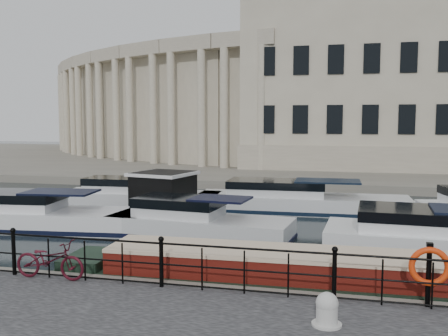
# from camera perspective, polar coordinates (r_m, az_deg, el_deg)

# --- Properties ---
(ground_plane) EXTENTS (160.00, 160.00, 0.00)m
(ground_plane) POSITION_cam_1_polar(r_m,az_deg,el_deg) (14.45, -3.88, -12.63)
(ground_plane) COLOR black
(ground_plane) RESTS_ON ground
(far_bank) EXTENTS (120.00, 42.00, 0.55)m
(far_bank) POSITION_cam_1_polar(r_m,az_deg,el_deg) (52.43, 8.99, 0.81)
(far_bank) COLOR #6B665B
(far_bank) RESTS_ON ground_plane
(railing) EXTENTS (24.14, 0.14, 1.22)m
(railing) POSITION_cam_1_polar(r_m,az_deg,el_deg) (12.07, -7.18, -10.38)
(railing) COLOR black
(railing) RESTS_ON near_quay
(civic_building) EXTENTS (53.55, 31.84, 16.85)m
(civic_building) POSITION_cam_1_polar(r_m,az_deg,el_deg) (48.14, 7.50, 8.48)
(civic_building) COLOR #ADA38C
(civic_building) RESTS_ON far_bank
(bicycle) EXTENTS (1.86, 0.65, 0.98)m
(bicycle) POSITION_cam_1_polar(r_m,az_deg,el_deg) (13.31, -19.27, -9.86)
(bicycle) COLOR #3F0B16
(bicycle) RESTS_ON near_quay
(mooring_bollard) EXTENTS (0.58, 0.58, 0.65)m
(mooring_bollard) POSITION_cam_1_polar(r_m,az_deg,el_deg) (10.16, 11.68, -15.59)
(mooring_bollard) COLOR #BABAB6
(mooring_bollard) RESTS_ON near_quay
(life_ring_post) EXTENTS (0.84, 0.21, 1.38)m
(life_ring_post) POSITION_cam_1_polar(r_m,az_deg,el_deg) (11.50, 22.43, -10.48)
(life_ring_post) COLOR black
(life_ring_post) RESTS_ON near_quay
(narrowboat) EXTENTS (14.59, 2.30, 1.53)m
(narrowboat) POSITION_cam_1_polar(r_m,az_deg,el_deg) (13.09, 12.42, -13.03)
(narrowboat) COLOR black
(narrowboat) RESTS_ON ground_plane
(harbour_hut) EXTENTS (3.98, 3.55, 2.23)m
(harbour_hut) POSITION_cam_1_polar(r_m,az_deg,el_deg) (23.18, -6.92, -3.33)
(harbour_hut) COLOR #6B665B
(harbour_hut) RESTS_ON ground_plane
(cabin_cruisers) EXTENTS (27.20, 10.01, 1.99)m
(cabin_cruisers) POSITION_cam_1_polar(r_m,az_deg,el_deg) (21.79, 2.50, -5.43)
(cabin_cruisers) COLOR white
(cabin_cruisers) RESTS_ON ground_plane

